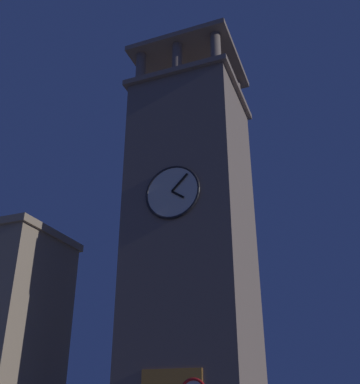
% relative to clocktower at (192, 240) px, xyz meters
% --- Properties ---
extents(clocktower, '(7.41, 7.27, 28.61)m').
position_rel_clocktower_xyz_m(clocktower, '(0.00, 0.00, 0.00)').
color(clocktower, '#75665B').
rests_on(clocktower, ground_plane).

